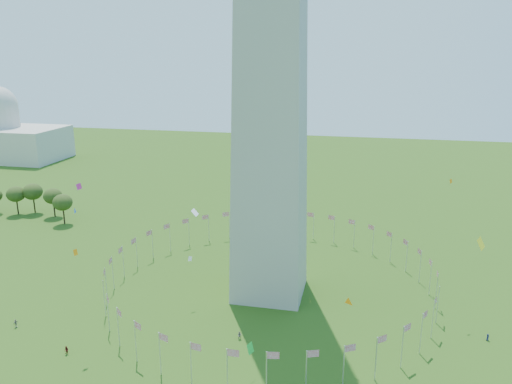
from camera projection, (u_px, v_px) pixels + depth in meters
flag_ring at (270, 276)px, 125.50m from camera, size 80.24×80.24×9.00m
kites_aloft at (247, 276)px, 96.35m from camera, size 112.08×72.98×32.27m
tree_line_west at (14, 202)px, 184.92m from camera, size 55.44×15.79×11.31m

